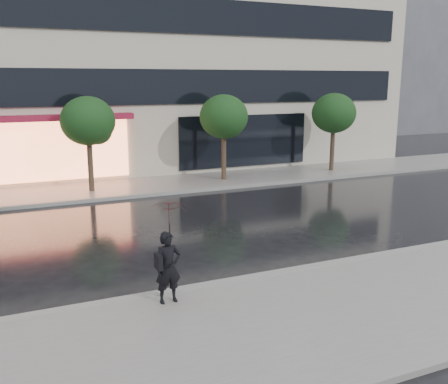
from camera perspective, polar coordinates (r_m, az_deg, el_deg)
ground at (r=13.20m, az=5.63°, el=-7.83°), size 120.00×120.00×0.00m
sidewalk_near at (r=10.70m, az=14.41°, el=-12.92°), size 60.00×4.50×0.12m
sidewalk_far at (r=22.33m, az=-7.35°, el=0.82°), size 60.00×3.50×0.12m
curb_near at (r=12.37m, az=7.93°, el=-8.98°), size 60.00×0.25×0.14m
curb_far at (r=20.70m, az=-5.96°, el=-0.06°), size 60.00×0.25×0.14m
bg_building_right at (r=50.45m, az=16.50°, el=16.04°), size 12.00×12.00×16.00m
tree_mid_west at (r=21.08m, az=-15.14°, el=7.65°), size 2.20×2.20×3.99m
tree_mid_east at (r=22.78m, az=0.09°, el=8.43°), size 2.20×2.20×3.99m
tree_far_east at (r=25.79m, az=12.51°, el=8.63°), size 2.20×2.20×3.99m
pedestrian_with_umbrella at (r=10.15m, az=-6.31°, el=-5.07°), size 0.90×0.92×2.14m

